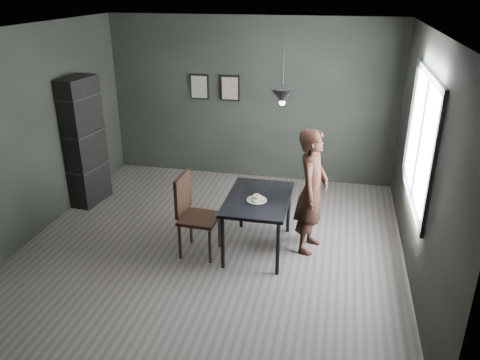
% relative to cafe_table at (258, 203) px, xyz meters
% --- Properties ---
extents(ground, '(5.00, 5.00, 0.00)m').
position_rel_cafe_table_xyz_m(ground, '(-0.60, 0.00, -0.67)').
color(ground, '#3A3532').
rests_on(ground, ground).
extents(back_wall, '(5.00, 0.10, 2.80)m').
position_rel_cafe_table_xyz_m(back_wall, '(-0.60, 2.50, 0.73)').
color(back_wall, black).
rests_on(back_wall, ground).
extents(ceiling, '(5.00, 5.00, 0.02)m').
position_rel_cafe_table_xyz_m(ceiling, '(-0.60, 0.00, 2.13)').
color(ceiling, silver).
rests_on(ceiling, ground).
extents(window_assembly, '(0.04, 1.96, 1.56)m').
position_rel_cafe_table_xyz_m(window_assembly, '(1.87, 0.20, 0.93)').
color(window_assembly, white).
rests_on(window_assembly, ground).
extents(cafe_table, '(0.80, 1.20, 0.75)m').
position_rel_cafe_table_xyz_m(cafe_table, '(0.00, 0.00, 0.00)').
color(cafe_table, black).
rests_on(cafe_table, ground).
extents(white_plate, '(0.23, 0.23, 0.01)m').
position_rel_cafe_table_xyz_m(white_plate, '(-0.00, -0.11, 0.08)').
color(white_plate, white).
rests_on(white_plate, cafe_table).
extents(donut_pile, '(0.18, 0.18, 0.08)m').
position_rel_cafe_table_xyz_m(donut_pile, '(-0.00, -0.11, 0.12)').
color(donut_pile, '#F7E0C0').
rests_on(donut_pile, white_plate).
extents(woman, '(0.51, 0.67, 1.66)m').
position_rel_cafe_table_xyz_m(woman, '(0.66, 0.16, 0.16)').
color(woman, black).
rests_on(woman, ground).
extents(wood_chair, '(0.49, 0.49, 1.08)m').
position_rel_cafe_table_xyz_m(wood_chair, '(-0.81, -0.26, -0.06)').
color(wood_chair, black).
rests_on(wood_chair, ground).
extents(shelf_unit, '(0.46, 0.71, 2.00)m').
position_rel_cafe_table_xyz_m(shelf_unit, '(-2.92, 0.88, 0.33)').
color(shelf_unit, black).
rests_on(shelf_unit, ground).
extents(pendant_lamp, '(0.28, 0.28, 0.86)m').
position_rel_cafe_table_xyz_m(pendant_lamp, '(0.25, 0.10, 1.38)').
color(pendant_lamp, black).
rests_on(pendant_lamp, ground).
extents(framed_print_left, '(0.34, 0.04, 0.44)m').
position_rel_cafe_table_xyz_m(framed_print_left, '(-1.50, 2.47, 0.93)').
color(framed_print_left, black).
rests_on(framed_print_left, ground).
extents(framed_print_right, '(0.34, 0.04, 0.44)m').
position_rel_cafe_table_xyz_m(framed_print_right, '(-0.95, 2.47, 0.93)').
color(framed_print_right, black).
rests_on(framed_print_right, ground).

